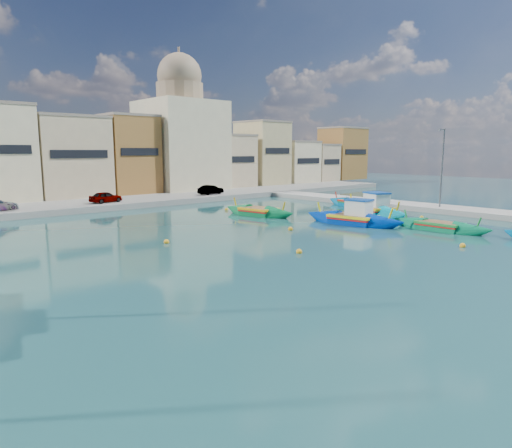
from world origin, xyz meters
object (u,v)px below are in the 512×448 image
quay_street_lamp (442,167)px  luzzu_green (258,213)px  luzzu_blue_cabin (353,219)px  luzzu_cyan_mid (355,204)px  luzzu_turquoise_cabin (373,210)px  church_block (181,132)px  luzzu_blue_south (440,227)px

quay_street_lamp → luzzu_green: quay_street_lamp is taller
luzzu_blue_cabin → luzzu_green: luzzu_blue_cabin is taller
luzzu_cyan_mid → luzzu_blue_cabin: bearing=-144.6°
luzzu_cyan_mid → luzzu_turquoise_cabin: bearing=-128.4°
church_block → quay_street_lamp: 35.04m
church_block → luzzu_turquoise_cabin: (1.17, -30.64, -8.01)m
quay_street_lamp → luzzu_green: (-14.73, 10.00, -4.06)m
luzzu_green → luzzu_blue_south: (4.79, -14.96, -0.03)m
quay_street_lamp → luzzu_green: bearing=145.8°
church_block → luzzu_green: church_block is taller
church_block → luzzu_blue_south: church_block is taller
luzzu_turquoise_cabin → luzzu_cyan_mid: luzzu_turquoise_cabin is taller
luzzu_cyan_mid → luzzu_blue_south: (-7.49, -13.15, -0.02)m
luzzu_green → luzzu_blue_cabin: bearing=-75.4°
luzzu_blue_cabin → luzzu_blue_south: size_ratio=1.16×
luzzu_cyan_mid → luzzu_blue_south: size_ratio=1.06×
quay_street_lamp → luzzu_cyan_mid: (-2.44, 8.19, -4.08)m
quay_street_lamp → luzzu_turquoise_cabin: bearing=151.8°
luzzu_blue_cabin → luzzu_green: size_ratio=1.11×
quay_street_lamp → luzzu_blue_south: quay_street_lamp is taller
luzzu_turquoise_cabin → luzzu_blue_south: bearing=-113.8°
luzzu_turquoise_cabin → luzzu_cyan_mid: bearing=51.6°
church_block → quay_street_lamp: size_ratio=2.39×
quay_street_lamp → luzzu_blue_south: bearing=-153.5°
luzzu_turquoise_cabin → luzzu_blue_south: size_ratio=1.31×
quay_street_lamp → luzzu_turquoise_cabin: size_ratio=0.77×
luzzu_turquoise_cabin → luzzu_green: luzzu_turquoise_cabin is taller
luzzu_blue_cabin → luzzu_green: (-2.32, 8.90, -0.12)m
luzzu_cyan_mid → luzzu_green: (-12.28, 1.81, 0.02)m
quay_street_lamp → luzzu_blue_cabin: (-12.41, 1.10, -3.95)m
luzzu_blue_south → quay_street_lamp: bearing=26.5°
church_block → quay_street_lamp: (7.44, -34.00, -4.07)m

